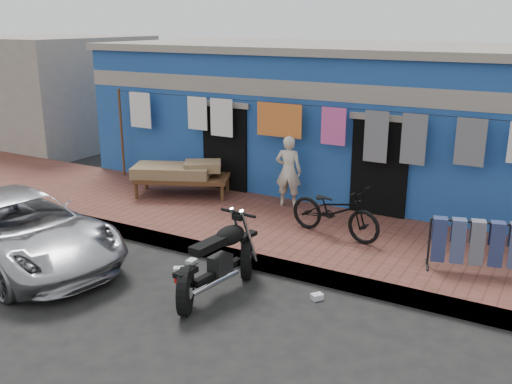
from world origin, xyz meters
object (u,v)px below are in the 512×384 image
seated_person (288,171)px  charpoy (182,179)px  jeans_rack (486,246)px  car (20,229)px  motorcycle (218,258)px  bicycle (335,205)px

seated_person → charpoy: (-2.32, -0.46, -0.37)m
jeans_rack → car: bearing=-157.3°
motorcycle → charpoy: (-2.98, 3.14, 0.03)m
jeans_rack → seated_person: bearing=160.7°
car → charpoy: (0.49, 3.78, 0.01)m
bicycle → jeans_rack: size_ratio=1.00×
motorcycle → jeans_rack: 3.99m
seated_person → motorcycle: (0.66, -3.60, -0.40)m
car → jeans_rack: 7.37m
seated_person → charpoy: bearing=-1.8°
charpoy → bicycle: bearing=-9.9°
bicycle → car: bearing=136.1°
bicycle → motorcycle: bearing=172.0°
motorcycle → car: bearing=-163.8°
seated_person → motorcycle: seated_person is taller
car → jeans_rack: size_ratio=2.43×
car → jeans_rack: bearing=-55.5°
charpoy → car: bearing=-97.4°
bicycle → charpoy: size_ratio=0.76×
jeans_rack → charpoy: bearing=171.5°
bicycle → jeans_rack: (2.52, -0.27, -0.15)m
motorcycle → bicycle: bearing=77.7°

